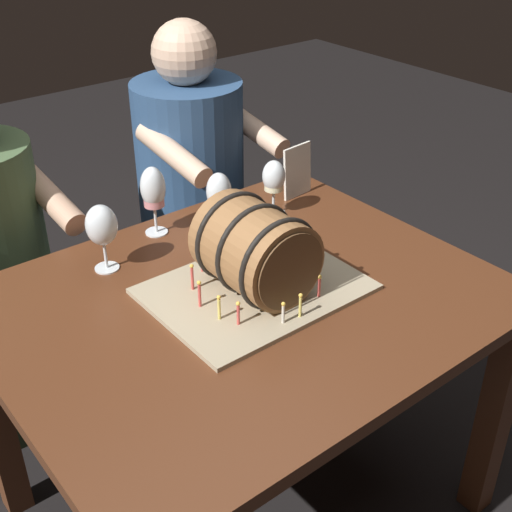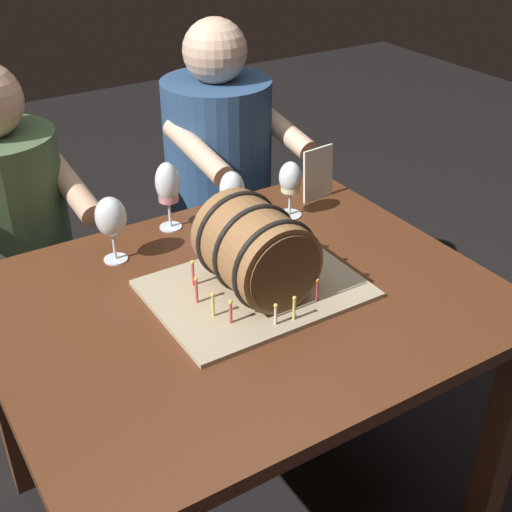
{
  "view_description": "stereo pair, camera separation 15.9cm",
  "coord_description": "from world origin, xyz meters",
  "px_view_note": "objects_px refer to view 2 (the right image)",
  "views": [
    {
      "loc": [
        -0.82,
        -1.07,
        1.65
      ],
      "look_at": [
        0.03,
        -0.0,
        0.83
      ],
      "focal_mm": 47.94,
      "sensor_mm": 36.0,
      "label": 1
    },
    {
      "loc": [
        -0.69,
        -1.16,
        1.65
      ],
      "look_at": [
        0.03,
        -0.0,
        0.83
      ],
      "focal_mm": 47.94,
      "sensor_mm": 36.0,
      "label": 2
    }
  ],
  "objects_px": {
    "wine_glass_empty": "(111,218)",
    "menu_card": "(318,173)",
    "wine_glass_rose": "(168,186)",
    "wine_glass_red": "(232,193)",
    "person_seated_left": "(17,260)",
    "dining_table": "(244,333)",
    "barrel_cake": "(256,256)",
    "person_seated_right": "(220,199)",
    "wine_glass_white": "(290,181)"
  },
  "relations": [
    {
      "from": "wine_glass_empty",
      "to": "menu_card",
      "type": "distance_m",
      "value": 0.66
    },
    {
      "from": "wine_glass_rose",
      "to": "wine_glass_red",
      "type": "distance_m",
      "value": 0.18
    },
    {
      "from": "wine_glass_rose",
      "to": "person_seated_left",
      "type": "relative_size",
      "value": 0.17
    },
    {
      "from": "dining_table",
      "to": "person_seated_left",
      "type": "height_order",
      "value": "person_seated_left"
    },
    {
      "from": "menu_card",
      "to": "barrel_cake",
      "type": "bearing_deg",
      "value": -147.1
    },
    {
      "from": "person_seated_right",
      "to": "wine_glass_red",
      "type": "bearing_deg",
      "value": -114.9
    },
    {
      "from": "dining_table",
      "to": "menu_card",
      "type": "xyz_separation_m",
      "value": [
        0.46,
        0.33,
        0.19
      ]
    },
    {
      "from": "wine_glass_white",
      "to": "menu_card",
      "type": "distance_m",
      "value": 0.15
    },
    {
      "from": "dining_table",
      "to": "menu_card",
      "type": "relative_size",
      "value": 7.3
    },
    {
      "from": "menu_card",
      "to": "dining_table",
      "type": "bearing_deg",
      "value": -149.42
    },
    {
      "from": "wine_glass_white",
      "to": "dining_table",
      "type": "bearing_deg",
      "value": -139.05
    },
    {
      "from": "wine_glass_empty",
      "to": "dining_table",
      "type": "bearing_deg",
      "value": -57.92
    },
    {
      "from": "barrel_cake",
      "to": "menu_card",
      "type": "bearing_deg",
      "value": 38.19
    },
    {
      "from": "dining_table",
      "to": "barrel_cake",
      "type": "relative_size",
      "value": 2.37
    },
    {
      "from": "barrel_cake",
      "to": "person_seated_right",
      "type": "height_order",
      "value": "person_seated_right"
    },
    {
      "from": "wine_glass_red",
      "to": "wine_glass_white",
      "type": "height_order",
      "value": "wine_glass_red"
    },
    {
      "from": "barrel_cake",
      "to": "wine_glass_empty",
      "type": "bearing_deg",
      "value": 125.92
    },
    {
      "from": "wine_glass_red",
      "to": "wine_glass_white",
      "type": "distance_m",
      "value": 0.19
    },
    {
      "from": "person_seated_left",
      "to": "person_seated_right",
      "type": "relative_size",
      "value": 0.97
    },
    {
      "from": "wine_glass_rose",
      "to": "person_seated_left",
      "type": "height_order",
      "value": "person_seated_left"
    },
    {
      "from": "dining_table",
      "to": "person_seated_left",
      "type": "distance_m",
      "value": 0.85
    },
    {
      "from": "dining_table",
      "to": "wine_glass_rose",
      "type": "relative_size",
      "value": 5.94
    },
    {
      "from": "wine_glass_rose",
      "to": "wine_glass_red",
      "type": "xyz_separation_m",
      "value": [
        0.14,
        -0.11,
        -0.01
      ]
    },
    {
      "from": "barrel_cake",
      "to": "person_seated_left",
      "type": "height_order",
      "value": "person_seated_left"
    },
    {
      "from": "dining_table",
      "to": "wine_glass_rose",
      "type": "bearing_deg",
      "value": 90.06
    },
    {
      "from": "wine_glass_white",
      "to": "wine_glass_empty",
      "type": "relative_size",
      "value": 0.93
    },
    {
      "from": "barrel_cake",
      "to": "wine_glass_red",
      "type": "relative_size",
      "value": 2.77
    },
    {
      "from": "wine_glass_rose",
      "to": "menu_card",
      "type": "height_order",
      "value": "wine_glass_rose"
    },
    {
      "from": "wine_glass_red",
      "to": "menu_card",
      "type": "distance_m",
      "value": 0.33
    },
    {
      "from": "dining_table",
      "to": "wine_glass_empty",
      "type": "bearing_deg",
      "value": 122.08
    },
    {
      "from": "wine_glass_rose",
      "to": "wine_glass_white",
      "type": "xyz_separation_m",
      "value": [
        0.33,
        -0.11,
        -0.02
      ]
    },
    {
      "from": "wine_glass_white",
      "to": "person_seated_right",
      "type": "distance_m",
      "value": 0.56
    },
    {
      "from": "wine_glass_white",
      "to": "person_seated_right",
      "type": "bearing_deg",
      "value": 85.68
    },
    {
      "from": "wine_glass_empty",
      "to": "wine_glass_white",
      "type": "bearing_deg",
      "value": -3.52
    },
    {
      "from": "wine_glass_rose",
      "to": "wine_glass_white",
      "type": "distance_m",
      "value": 0.35
    },
    {
      "from": "wine_glass_white",
      "to": "person_seated_left",
      "type": "distance_m",
      "value": 0.89
    },
    {
      "from": "wine_glass_white",
      "to": "wine_glass_empty",
      "type": "height_order",
      "value": "wine_glass_empty"
    },
    {
      "from": "barrel_cake",
      "to": "wine_glass_white",
      "type": "height_order",
      "value": "barrel_cake"
    },
    {
      "from": "wine_glass_empty",
      "to": "wine_glass_rose",
      "type": "bearing_deg",
      "value": 22.84
    },
    {
      "from": "dining_table",
      "to": "wine_glass_white",
      "type": "relative_size",
      "value": 7.02
    },
    {
      "from": "barrel_cake",
      "to": "wine_glass_empty",
      "type": "relative_size",
      "value": 2.77
    },
    {
      "from": "wine_glass_rose",
      "to": "wine_glass_red",
      "type": "height_order",
      "value": "wine_glass_rose"
    },
    {
      "from": "wine_glass_red",
      "to": "person_seated_left",
      "type": "relative_size",
      "value": 0.15
    },
    {
      "from": "barrel_cake",
      "to": "person_seated_right",
      "type": "bearing_deg",
      "value": 66.94
    },
    {
      "from": "menu_card",
      "to": "person_seated_left",
      "type": "distance_m",
      "value": 0.97
    },
    {
      "from": "dining_table",
      "to": "wine_glass_empty",
      "type": "distance_m",
      "value": 0.44
    },
    {
      "from": "person_seated_left",
      "to": "person_seated_right",
      "type": "xyz_separation_m",
      "value": [
        0.72,
        0.0,
        0.02
      ]
    },
    {
      "from": "menu_card",
      "to": "person_seated_right",
      "type": "height_order",
      "value": "person_seated_right"
    },
    {
      "from": "dining_table",
      "to": "wine_glass_white",
      "type": "distance_m",
      "value": 0.48
    },
    {
      "from": "person_seated_left",
      "to": "wine_glass_red",
      "type": "bearing_deg",
      "value": -43.8
    }
  ]
}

